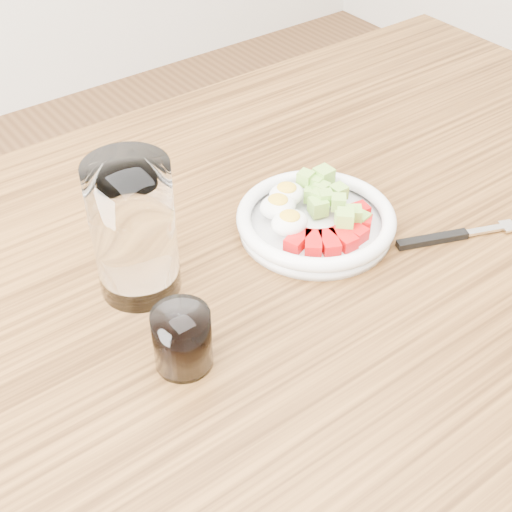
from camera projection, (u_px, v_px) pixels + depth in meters
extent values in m
cube|color=brown|center=(399.00, 212.00, 1.62)|extent=(0.07, 0.07, 0.73)
cube|color=brown|center=(268.00, 288.00, 0.86)|extent=(1.50, 0.90, 0.04)
cylinder|color=white|center=(315.00, 227.00, 0.92)|extent=(0.20, 0.20, 0.01)
torus|color=white|center=(316.00, 217.00, 0.91)|extent=(0.20, 0.20, 0.02)
cube|color=red|center=(298.00, 240.00, 0.87)|extent=(0.04, 0.03, 0.02)
cube|color=red|center=(313.00, 243.00, 0.87)|extent=(0.04, 0.04, 0.02)
cube|color=red|center=(329.00, 243.00, 0.87)|extent=(0.03, 0.04, 0.02)
cube|color=red|center=(343.00, 238.00, 0.87)|extent=(0.02, 0.04, 0.02)
cube|color=red|center=(353.00, 231.00, 0.89)|extent=(0.03, 0.04, 0.02)
cube|color=red|center=(357.00, 222.00, 0.90)|extent=(0.04, 0.04, 0.02)
cube|color=red|center=(355.00, 213.00, 0.91)|extent=(0.04, 0.03, 0.02)
ellipsoid|color=white|center=(278.00, 206.00, 0.91)|extent=(0.05, 0.04, 0.03)
ellipsoid|color=yellow|center=(278.00, 200.00, 0.90)|extent=(0.03, 0.03, 0.01)
ellipsoid|color=white|center=(286.00, 194.00, 0.93)|extent=(0.05, 0.04, 0.03)
ellipsoid|color=yellow|center=(287.00, 188.00, 0.92)|extent=(0.03, 0.03, 0.01)
ellipsoid|color=white|center=(290.00, 223.00, 0.88)|extent=(0.05, 0.04, 0.03)
ellipsoid|color=yellow|center=(290.00, 216.00, 0.87)|extent=(0.03, 0.03, 0.01)
cube|color=#99C94D|center=(361.00, 220.00, 0.90)|extent=(0.02, 0.02, 0.02)
cube|color=#99C94D|center=(326.00, 197.00, 0.91)|extent=(0.02, 0.02, 0.02)
cube|color=#99C94D|center=(321.00, 200.00, 0.92)|extent=(0.02, 0.02, 0.02)
cube|color=#99C94D|center=(353.00, 215.00, 0.89)|extent=(0.03, 0.03, 0.02)
cube|color=#99C94D|center=(318.00, 207.00, 0.91)|extent=(0.03, 0.03, 0.02)
cube|color=#99C94D|center=(324.00, 176.00, 0.94)|extent=(0.02, 0.02, 0.02)
cube|color=#99C94D|center=(322.00, 189.00, 0.93)|extent=(0.02, 0.02, 0.02)
cube|color=#99C94D|center=(306.00, 178.00, 0.94)|extent=(0.02, 0.02, 0.02)
cube|color=#99C94D|center=(345.00, 219.00, 0.88)|extent=(0.03, 0.03, 0.02)
cube|color=#99C94D|center=(315.00, 183.00, 0.94)|extent=(0.03, 0.03, 0.02)
cube|color=#99C94D|center=(343.00, 221.00, 0.88)|extent=(0.03, 0.03, 0.02)
cube|color=#99C94D|center=(339.00, 192.00, 0.92)|extent=(0.02, 0.02, 0.02)
cube|color=#99C94D|center=(312.00, 194.00, 0.93)|extent=(0.03, 0.03, 0.02)
cube|color=#99C94D|center=(339.00, 202.00, 0.91)|extent=(0.03, 0.03, 0.02)
cube|color=#99C94D|center=(319.00, 197.00, 0.92)|extent=(0.02, 0.02, 0.02)
cube|color=black|center=(432.00, 239.00, 0.90)|extent=(0.09, 0.05, 0.01)
cube|color=silver|center=(486.00, 230.00, 0.91)|extent=(0.05, 0.03, 0.00)
cube|color=silver|center=(508.00, 226.00, 0.92)|extent=(0.02, 0.03, 0.00)
cylinder|color=white|center=(134.00, 229.00, 0.78)|extent=(0.09, 0.09, 0.17)
cylinder|color=white|center=(182.00, 339.00, 0.73)|extent=(0.06, 0.06, 0.07)
cylinder|color=black|center=(182.00, 340.00, 0.73)|extent=(0.05, 0.05, 0.06)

